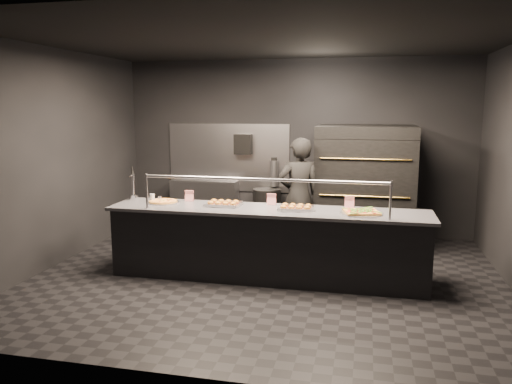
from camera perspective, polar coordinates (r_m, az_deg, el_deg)
room at (r=6.31m, az=1.16°, el=3.30°), size 6.04×6.00×3.00m
service_counter at (r=6.45m, az=1.24°, el=-5.89°), size 4.10×0.78×1.37m
pizza_oven at (r=8.09m, az=12.28°, el=0.74°), size 1.50×1.23×1.91m
prep_shelf at (r=9.04m, az=-5.85°, el=-1.47°), size 1.20×0.35×0.90m
towel_dispenser at (r=8.77m, az=-1.46°, el=5.48°), size 0.30×0.20×0.35m
fire_extinguisher at (r=8.71m, az=2.08°, el=2.21°), size 0.14×0.14×0.51m
beer_tap at (r=7.13m, az=-13.87°, el=0.23°), size 0.13×0.18×0.49m
round_pizza at (r=6.86m, az=-10.56°, el=-1.08°), size 0.44×0.44×0.03m
slider_tray_a at (r=6.56m, az=-3.76°, el=-1.32°), size 0.48×0.38×0.07m
slider_tray_b at (r=6.30m, az=4.58°, el=-1.79°), size 0.51×0.44×0.07m
square_pizza at (r=6.19m, az=11.96°, el=-2.27°), size 0.51×0.51×0.05m
condiment_jar at (r=6.90m, az=-11.52°, el=-0.72°), size 0.17×0.07×0.11m
tent_cards at (r=6.61m, az=1.40°, el=-0.79°), size 2.29×0.04×0.15m
trash_bin at (r=8.67m, az=1.24°, el=-2.26°), size 0.48×0.48×0.80m
worker at (r=7.50m, az=4.89°, el=-0.47°), size 0.75×0.63×1.75m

